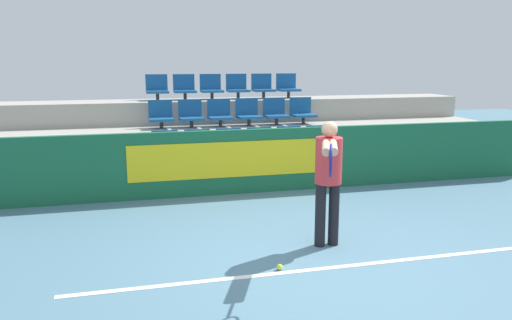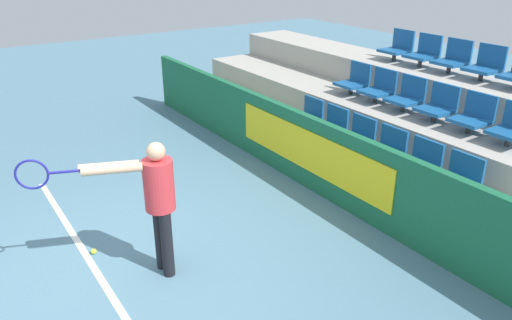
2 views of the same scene
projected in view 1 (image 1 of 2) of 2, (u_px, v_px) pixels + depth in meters
name	position (u px, v px, depth m)	size (l,w,h in m)	color
ground_plane	(324.00, 263.00, 5.64)	(30.00, 30.00, 0.00)	slate
court_baseline	(329.00, 268.00, 5.51)	(5.69, 0.08, 0.01)	white
barrier_wall	(254.00, 161.00, 8.59)	(11.25, 0.14, 1.10)	#19603D
bleacher_tier_front	(247.00, 171.00, 9.22)	(10.85, 1.03, 0.47)	#ADA89E
bleacher_tier_middle	(236.00, 149.00, 10.16)	(10.85, 1.03, 0.94)	#ADA89E
bleacher_tier_back	(226.00, 131.00, 11.09)	(10.85, 1.03, 1.41)	#ADA89E
stadium_chair_0	(166.00, 148.00, 8.90)	(0.47, 0.45, 0.54)	#333333
stadium_chair_1	(198.00, 147.00, 9.04)	(0.47, 0.45, 0.54)	#333333
stadium_chair_2	(230.00, 145.00, 9.18)	(0.47, 0.45, 0.54)	#333333
stadium_chair_3	(261.00, 144.00, 9.32)	(0.47, 0.45, 0.54)	#333333
stadium_chair_4	(291.00, 143.00, 9.46)	(0.47, 0.45, 0.54)	#333333
stadium_chair_5	(320.00, 142.00, 9.60)	(0.47, 0.45, 0.54)	#333333
stadium_chair_6	(161.00, 116.00, 9.79)	(0.47, 0.45, 0.54)	#333333
stadium_chair_7	(191.00, 115.00, 9.93)	(0.47, 0.45, 0.54)	#333333
stadium_chair_8	(220.00, 114.00, 10.07)	(0.47, 0.45, 0.54)	#333333
stadium_chair_9	(248.00, 113.00, 10.21)	(0.47, 0.45, 0.54)	#333333
stadium_chair_10	(276.00, 113.00, 10.35)	(0.47, 0.45, 0.54)	#333333
stadium_chair_11	(302.00, 112.00, 10.49)	(0.47, 0.45, 0.54)	#333333
stadium_chair_12	(157.00, 89.00, 10.67)	(0.47, 0.45, 0.54)	#333333
stadium_chair_13	(185.00, 88.00, 10.82)	(0.47, 0.45, 0.54)	#333333
stadium_chair_14	(211.00, 88.00, 10.96)	(0.47, 0.45, 0.54)	#333333
stadium_chair_15	(237.00, 87.00, 11.10)	(0.47, 0.45, 0.54)	#333333
stadium_chair_16	(263.00, 87.00, 11.24)	(0.47, 0.45, 0.54)	#333333
stadium_chair_17	(288.00, 87.00, 11.38)	(0.47, 0.45, 0.54)	#333333
tennis_player	(328.00, 171.00, 5.94)	(0.68, 1.44, 1.55)	black
tennis_ball	(280.00, 267.00, 5.46)	(0.07, 0.07, 0.07)	#CCDB33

